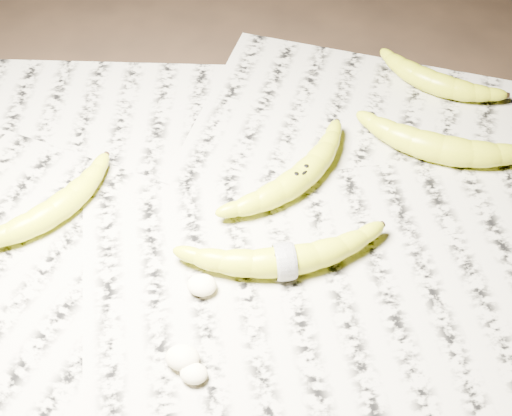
# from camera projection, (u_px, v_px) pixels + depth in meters

# --- Properties ---
(ground) EXTENTS (3.00, 3.00, 0.00)m
(ground) POSITION_uv_depth(u_px,v_px,m) (259.00, 254.00, 0.81)
(ground) COLOR black
(ground) RESTS_ON ground
(newspaper_patch) EXTENTS (0.90, 0.70, 0.01)m
(newspaper_patch) POSITION_uv_depth(u_px,v_px,m) (237.00, 227.00, 0.83)
(newspaper_patch) COLOR #AEAA95
(newspaper_patch) RESTS_ON ground
(banana_left_b) EXTENTS (0.14, 0.17, 0.03)m
(banana_left_b) POSITION_uv_depth(u_px,v_px,m) (53.00, 209.00, 0.82)
(banana_left_b) COLOR gold
(banana_left_b) RESTS_ON newspaper_patch
(banana_center) EXTENTS (0.15, 0.18, 0.03)m
(banana_center) POSITION_uv_depth(u_px,v_px,m) (300.00, 176.00, 0.85)
(banana_center) COLOR gold
(banana_center) RESTS_ON newspaper_patch
(banana_taped) EXTENTS (0.21, 0.11, 0.03)m
(banana_taped) POSITION_uv_depth(u_px,v_px,m) (285.00, 259.00, 0.77)
(banana_taped) COLOR gold
(banana_taped) RESTS_ON newspaper_patch
(banana_upper_a) EXTENTS (0.20, 0.09, 0.04)m
(banana_upper_a) POSITION_uv_depth(u_px,v_px,m) (442.00, 147.00, 0.89)
(banana_upper_a) COLOR gold
(banana_upper_a) RESTS_ON newspaper_patch
(banana_upper_b) EXTENTS (0.16, 0.11, 0.03)m
(banana_upper_b) POSITION_uv_depth(u_px,v_px,m) (434.00, 80.00, 0.98)
(banana_upper_b) COLOR gold
(banana_upper_b) RESTS_ON newspaper_patch
(measuring_tape) EXTENTS (0.02, 0.04, 0.04)m
(measuring_tape) POSITION_uv_depth(u_px,v_px,m) (285.00, 259.00, 0.77)
(measuring_tape) COLOR white
(measuring_tape) RESTS_ON newspaper_patch
(flesh_chunk_a) EXTENTS (0.03, 0.03, 0.02)m
(flesh_chunk_a) POSITION_uv_depth(u_px,v_px,m) (182.00, 356.00, 0.70)
(flesh_chunk_a) COLOR #FFF1C5
(flesh_chunk_a) RESTS_ON newspaper_patch
(flesh_chunk_b) EXTENTS (0.03, 0.02, 0.02)m
(flesh_chunk_b) POSITION_uv_depth(u_px,v_px,m) (194.00, 372.00, 0.69)
(flesh_chunk_b) COLOR #FFF1C5
(flesh_chunk_b) RESTS_ON newspaper_patch
(flesh_chunk_c) EXTENTS (0.03, 0.03, 0.02)m
(flesh_chunk_c) POSITION_uv_depth(u_px,v_px,m) (202.00, 283.00, 0.76)
(flesh_chunk_c) COLOR #FFF1C5
(flesh_chunk_c) RESTS_ON newspaper_patch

